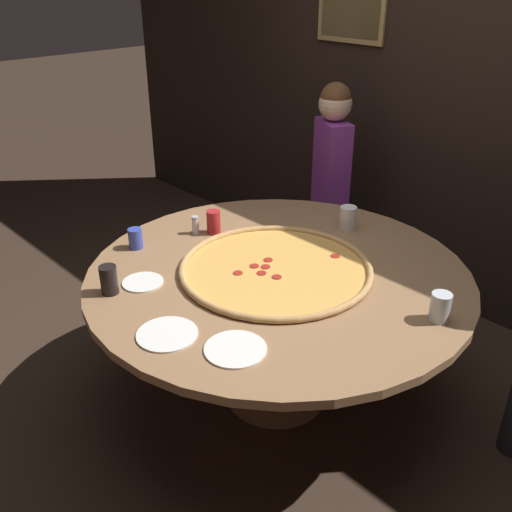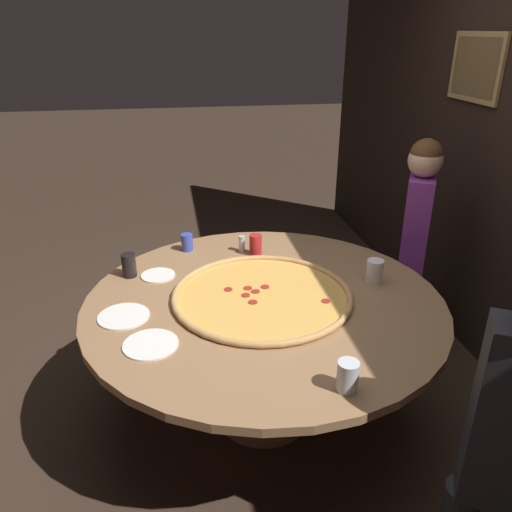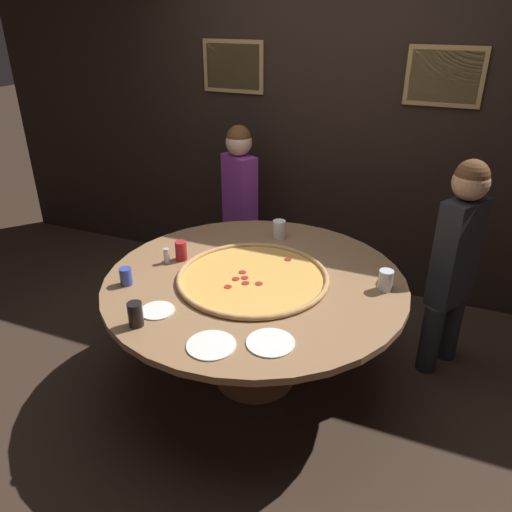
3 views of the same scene
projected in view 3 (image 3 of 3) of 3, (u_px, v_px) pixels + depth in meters
name	position (u px, v px, depth m)	size (l,w,h in m)	color
ground_plane	(255.00, 376.00, 3.29)	(24.00, 24.00, 0.00)	#38281E
back_wall	(328.00, 130.00, 3.93)	(6.40, 0.08, 2.60)	black
dining_table	(255.00, 295.00, 3.00)	(1.79, 1.79, 0.74)	#936B47
giant_pizza	(253.00, 277.00, 2.94)	(0.90, 0.90, 0.03)	#E5A84C
drink_cup_beside_pizza	(126.00, 276.00, 2.87)	(0.07, 0.07, 0.10)	#384CB7
drink_cup_by_shaker	(135.00, 314.00, 2.50)	(0.08, 0.08, 0.13)	black
drink_cup_near_right	(386.00, 280.00, 2.81)	(0.08, 0.08, 0.12)	silver
drink_cup_near_left	(279.00, 229.00, 3.45)	(0.09, 0.09, 0.12)	white
drink_cup_centre_back	(181.00, 251.00, 3.15)	(0.07, 0.07, 0.13)	#B22328
white_plate_right_side	(211.00, 345.00, 2.37)	(0.24, 0.24, 0.01)	white
white_plate_beside_cup	(270.00, 343.00, 2.39)	(0.24, 0.24, 0.01)	white
white_plate_far_back	(157.00, 311.00, 2.64)	(0.18, 0.18, 0.01)	white
condiment_shaker	(167.00, 256.00, 3.11)	(0.04, 0.04, 0.10)	silver
diner_far_left	(456.00, 257.00, 3.06)	(0.29, 0.37, 1.42)	#232328
diner_side_right	(240.00, 199.00, 4.04)	(0.36, 0.27, 1.38)	#232328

